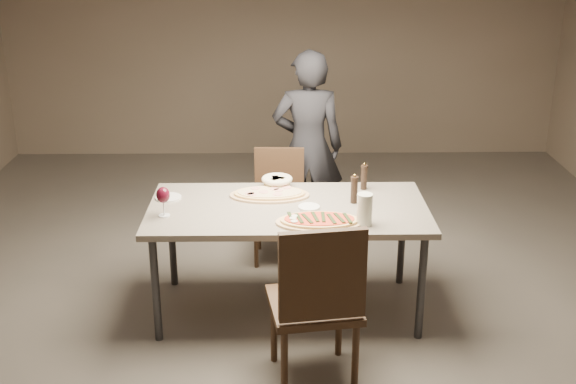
{
  "coord_description": "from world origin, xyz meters",
  "views": [
    {
      "loc": [
        -0.07,
        -4.32,
        2.48
      ],
      "look_at": [
        0.0,
        0.0,
        0.85
      ],
      "focal_mm": 45.0,
      "sensor_mm": 36.0,
      "label": 1
    }
  ],
  "objects_px": {
    "dining_table": "(288,215)",
    "carafe": "(365,209)",
    "zucchini_pizza": "(319,221)",
    "bread_basket": "(277,181)",
    "diner": "(308,147)",
    "pepper_mill_left": "(354,189)",
    "chair_near": "(317,297)",
    "ham_pizza": "(270,194)",
    "chair_far": "(279,198)"
  },
  "relations": [
    {
      "from": "bread_basket",
      "to": "zucchini_pizza",
      "type": "bearing_deg",
      "value": -68.23
    },
    {
      "from": "pepper_mill_left",
      "to": "carafe",
      "type": "distance_m",
      "value": 0.36
    },
    {
      "from": "dining_table",
      "to": "carafe",
      "type": "bearing_deg",
      "value": -33.23
    },
    {
      "from": "dining_table",
      "to": "ham_pizza",
      "type": "xyz_separation_m",
      "value": [
        -0.12,
        0.18,
        0.07
      ]
    },
    {
      "from": "carafe",
      "to": "diner",
      "type": "bearing_deg",
      "value": 100.67
    },
    {
      "from": "dining_table",
      "to": "ham_pizza",
      "type": "relative_size",
      "value": 3.38
    },
    {
      "from": "zucchini_pizza",
      "to": "bread_basket",
      "type": "bearing_deg",
      "value": 130.13
    },
    {
      "from": "bread_basket",
      "to": "chair_near",
      "type": "bearing_deg",
      "value": -80.09
    },
    {
      "from": "bread_basket",
      "to": "pepper_mill_left",
      "type": "xyz_separation_m",
      "value": [
        0.5,
        -0.3,
        0.05
      ]
    },
    {
      "from": "zucchini_pizza",
      "to": "chair_far",
      "type": "xyz_separation_m",
      "value": [
        -0.24,
        1.15,
        -0.29
      ]
    },
    {
      "from": "zucchini_pizza",
      "to": "ham_pizza",
      "type": "bearing_deg",
      "value": 141.59
    },
    {
      "from": "zucchini_pizza",
      "to": "pepper_mill_left",
      "type": "relative_size",
      "value": 2.67
    },
    {
      "from": "carafe",
      "to": "diner",
      "type": "distance_m",
      "value": 1.52
    },
    {
      "from": "dining_table",
      "to": "carafe",
      "type": "relative_size",
      "value": 9.11
    },
    {
      "from": "ham_pizza",
      "to": "carafe",
      "type": "xyz_separation_m",
      "value": [
        0.58,
        -0.48,
        0.08
      ]
    },
    {
      "from": "ham_pizza",
      "to": "chair_far",
      "type": "relative_size",
      "value": 0.63
    },
    {
      "from": "ham_pizza",
      "to": "zucchini_pizza",
      "type": "bearing_deg",
      "value": -79.3
    },
    {
      "from": "bread_basket",
      "to": "chair_far",
      "type": "distance_m",
      "value": 0.6
    },
    {
      "from": "zucchini_pizza",
      "to": "bread_basket",
      "type": "relative_size",
      "value": 2.5
    },
    {
      "from": "zucchini_pizza",
      "to": "chair_near",
      "type": "bearing_deg",
      "value": -75.36
    },
    {
      "from": "ham_pizza",
      "to": "pepper_mill_left",
      "type": "xyz_separation_m",
      "value": [
        0.55,
        -0.12,
        0.08
      ]
    },
    {
      "from": "dining_table",
      "to": "diner",
      "type": "height_order",
      "value": "diner"
    },
    {
      "from": "chair_near",
      "to": "chair_far",
      "type": "bearing_deg",
      "value": 88.17
    },
    {
      "from": "diner",
      "to": "chair_near",
      "type": "bearing_deg",
      "value": 89.53
    },
    {
      "from": "dining_table",
      "to": "bread_basket",
      "type": "xyz_separation_m",
      "value": [
        -0.07,
        0.36,
        0.1
      ]
    },
    {
      "from": "zucchini_pizza",
      "to": "carafe",
      "type": "xyz_separation_m",
      "value": [
        0.27,
        -0.02,
        0.08
      ]
    },
    {
      "from": "carafe",
      "to": "chair_near",
      "type": "relative_size",
      "value": 0.19
    },
    {
      "from": "bread_basket",
      "to": "chair_near",
      "type": "relative_size",
      "value": 0.21
    },
    {
      "from": "zucchini_pizza",
      "to": "diner",
      "type": "relative_size",
      "value": 0.34
    },
    {
      "from": "carafe",
      "to": "zucchini_pizza",
      "type": "bearing_deg",
      "value": 175.94
    },
    {
      "from": "ham_pizza",
      "to": "carafe",
      "type": "height_order",
      "value": "carafe"
    },
    {
      "from": "dining_table",
      "to": "ham_pizza",
      "type": "distance_m",
      "value": 0.23
    },
    {
      "from": "dining_table",
      "to": "diner",
      "type": "distance_m",
      "value": 1.21
    },
    {
      "from": "carafe",
      "to": "chair_near",
      "type": "distance_m",
      "value": 0.71
    },
    {
      "from": "zucchini_pizza",
      "to": "pepper_mill_left",
      "type": "bearing_deg",
      "value": 72.38
    },
    {
      "from": "bread_basket",
      "to": "chair_far",
      "type": "xyz_separation_m",
      "value": [
        0.01,
        0.51,
        -0.32
      ]
    },
    {
      "from": "pepper_mill_left",
      "to": "bread_basket",
      "type": "bearing_deg",
      "value": 149.4
    },
    {
      "from": "dining_table",
      "to": "pepper_mill_left",
      "type": "bearing_deg",
      "value": 7.96
    },
    {
      "from": "carafe",
      "to": "diner",
      "type": "relative_size",
      "value": 0.13
    },
    {
      "from": "dining_table",
      "to": "ham_pizza",
      "type": "bearing_deg",
      "value": 123.08
    },
    {
      "from": "pepper_mill_left",
      "to": "chair_near",
      "type": "xyz_separation_m",
      "value": [
        -0.29,
        -0.94,
        -0.27
      ]
    },
    {
      "from": "dining_table",
      "to": "bread_basket",
      "type": "relative_size",
      "value": 8.46
    },
    {
      "from": "dining_table",
      "to": "carafe",
      "type": "xyz_separation_m",
      "value": [
        0.46,
        -0.3,
        0.16
      ]
    },
    {
      "from": "dining_table",
      "to": "carafe",
      "type": "height_order",
      "value": "carafe"
    },
    {
      "from": "chair_near",
      "to": "diner",
      "type": "height_order",
      "value": "diner"
    },
    {
      "from": "dining_table",
      "to": "chair_near",
      "type": "xyz_separation_m",
      "value": [
        0.15,
        -0.88,
        -0.12
      ]
    },
    {
      "from": "chair_near",
      "to": "diner",
      "type": "relative_size",
      "value": 0.65
    },
    {
      "from": "pepper_mill_left",
      "to": "diner",
      "type": "relative_size",
      "value": 0.13
    },
    {
      "from": "bread_basket",
      "to": "pepper_mill_left",
      "type": "relative_size",
      "value": 1.07
    },
    {
      "from": "dining_table",
      "to": "chair_near",
      "type": "relative_size",
      "value": 1.77
    }
  ]
}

